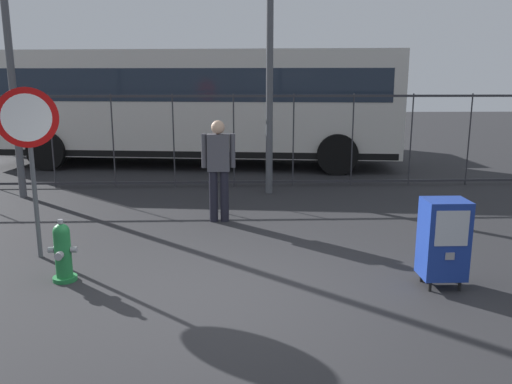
{
  "coord_description": "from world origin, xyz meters",
  "views": [
    {
      "loc": [
        0.05,
        -5.35,
        2.36
      ],
      "look_at": [
        0.3,
        1.2,
        0.9
      ],
      "focal_mm": 36.62,
      "sensor_mm": 36.0,
      "label": 1
    }
  ],
  "objects_px": {
    "fire_hydrant": "(63,252)",
    "bus_near": "(197,101)",
    "bus_far": "(149,95)",
    "pedestrian": "(219,165)",
    "stop_sign": "(29,137)",
    "newspaper_box_primary": "(443,239)"
  },
  "relations": [
    {
      "from": "newspaper_box_primary",
      "to": "fire_hydrant",
      "type": "bearing_deg",
      "value": 175.55
    },
    {
      "from": "newspaper_box_primary",
      "to": "bus_near",
      "type": "bearing_deg",
      "value": 111.17
    },
    {
      "from": "fire_hydrant",
      "to": "bus_near",
      "type": "height_order",
      "value": "bus_near"
    },
    {
      "from": "fire_hydrant",
      "to": "pedestrian",
      "type": "bearing_deg",
      "value": 55.32
    },
    {
      "from": "fire_hydrant",
      "to": "bus_near",
      "type": "distance_m",
      "value": 8.49
    },
    {
      "from": "fire_hydrant",
      "to": "newspaper_box_primary",
      "type": "bearing_deg",
      "value": -4.45
    },
    {
      "from": "newspaper_box_primary",
      "to": "pedestrian",
      "type": "bearing_deg",
      "value": 132.42
    },
    {
      "from": "bus_far",
      "to": "pedestrian",
      "type": "bearing_deg",
      "value": -76.3
    },
    {
      "from": "pedestrian",
      "to": "bus_near",
      "type": "bearing_deg",
      "value": 97.27
    },
    {
      "from": "newspaper_box_primary",
      "to": "pedestrian",
      "type": "distance_m",
      "value": 3.89
    },
    {
      "from": "newspaper_box_primary",
      "to": "stop_sign",
      "type": "height_order",
      "value": "stop_sign"
    },
    {
      "from": "fire_hydrant",
      "to": "bus_far",
      "type": "bearing_deg",
      "value": 94.47
    },
    {
      "from": "bus_near",
      "to": "bus_far",
      "type": "distance_m",
      "value": 4.91
    },
    {
      "from": "bus_far",
      "to": "bus_near",
      "type": "bearing_deg",
      "value": -67.12
    },
    {
      "from": "bus_near",
      "to": "pedestrian",
      "type": "bearing_deg",
      "value": -75.63
    },
    {
      "from": "fire_hydrant",
      "to": "newspaper_box_primary",
      "type": "xyz_separation_m",
      "value": [
        4.36,
        -0.34,
        0.22
      ]
    },
    {
      "from": "pedestrian",
      "to": "bus_near",
      "type": "height_order",
      "value": "bus_near"
    },
    {
      "from": "fire_hydrant",
      "to": "newspaper_box_primary",
      "type": "distance_m",
      "value": 4.38
    },
    {
      "from": "pedestrian",
      "to": "stop_sign",
      "type": "bearing_deg",
      "value": -144.09
    },
    {
      "from": "stop_sign",
      "to": "pedestrian",
      "type": "bearing_deg",
      "value": 35.91
    },
    {
      "from": "fire_hydrant",
      "to": "bus_far",
      "type": "xyz_separation_m",
      "value": [
        -1.0,
        12.8,
        1.36
      ]
    },
    {
      "from": "fire_hydrant",
      "to": "pedestrian",
      "type": "xyz_separation_m",
      "value": [
        1.75,
        2.52,
        0.6
      ]
    }
  ]
}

